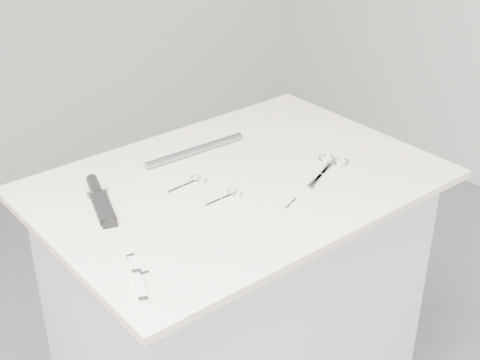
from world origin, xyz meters
TOP-DOWN VIEW (x-y plane):
  - plinth at (0.00, 0.00)m, footprint 0.90×0.60m
  - display_board at (0.00, 0.00)m, footprint 1.00×0.70m
  - large_shears at (0.23, -0.10)m, footprint 0.19×0.12m
  - embroidery_scissors_a at (-0.07, -0.05)m, footprint 0.10×0.05m
  - embroidery_scissors_b at (-0.10, 0.06)m, footprint 0.12×0.05m
  - tiny_scissors at (0.03, -0.17)m, footprint 0.06×0.04m
  - sheathed_knife at (-0.32, 0.13)m, footprint 0.10×0.22m
  - pocket_knife_a at (-0.43, -0.22)m, footprint 0.06×0.10m
  - pocket_knife_b at (-0.40, -0.16)m, footprint 0.03×0.08m
  - metal_rail at (0.00, 0.19)m, footprint 0.31×0.03m

SIDE VIEW (x-z plane):
  - plinth at x=0.00m, z-range 0.00..0.90m
  - display_board at x=0.00m, z-range 0.90..0.92m
  - tiny_scissors at x=0.03m, z-range 0.92..0.92m
  - embroidery_scissors_a at x=-0.07m, z-range 0.92..0.92m
  - embroidery_scissors_b at x=-0.10m, z-range 0.92..0.92m
  - large_shears at x=0.23m, z-range 0.92..0.93m
  - pocket_knife_b at x=-0.40m, z-range 0.92..0.93m
  - pocket_knife_a at x=-0.43m, z-range 0.92..0.93m
  - sheathed_knife at x=-0.32m, z-range 0.91..0.94m
  - metal_rail at x=0.00m, z-range 0.92..0.94m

